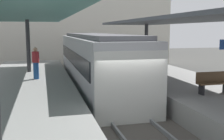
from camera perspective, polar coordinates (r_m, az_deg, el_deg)
name	(u,v)px	position (r m, az deg, el deg)	size (l,w,h in m)	color
ground_plane	(126,123)	(10.60, 2.88, -11.00)	(80.00, 80.00, 0.00)	#383835
platform_left	(20,118)	(10.05, -18.59, -9.53)	(4.40, 28.00, 1.00)	gray
platform_right	(214,104)	(12.09, 20.49, -6.62)	(4.40, 28.00, 1.00)	gray
track_ballast	(126,121)	(10.57, 2.88, -10.49)	(3.20, 28.00, 0.20)	#4C4742
rail_near_side	(107,118)	(10.34, -0.98, -9.93)	(0.08, 28.00, 0.14)	slate
rail_far_side	(144,115)	(10.74, 6.61, -9.27)	(0.08, 28.00, 0.14)	slate
commuter_train	(96,61)	(15.93, -3.45, 1.86)	(2.78, 13.40, 3.10)	#ADADB2
canopy_left	(18,12)	(11.01, -18.95, 11.35)	(4.18, 21.00, 3.30)	#333335
canopy_right	(199,19)	(12.89, 17.69, 10.04)	(4.18, 21.00, 3.10)	#333335
platform_bench	(213,82)	(11.59, 20.34, -2.36)	(1.40, 0.41, 0.86)	black
passenger_near_bench	(36,63)	(14.62, -15.61, 1.48)	(0.36, 0.36, 1.64)	navy
station_building_backdrop	(80,11)	(29.90, -6.63, 12.03)	(18.00, 6.00, 11.00)	beige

